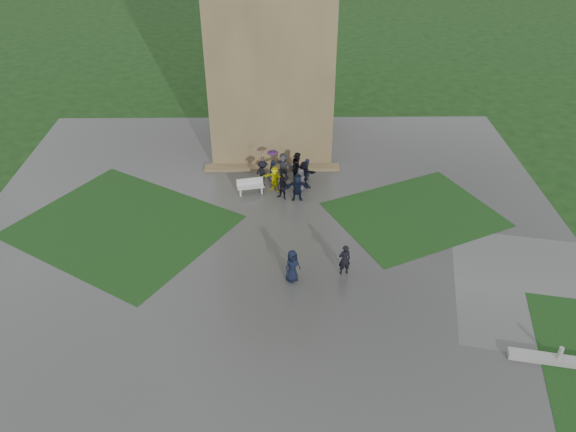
{
  "coord_description": "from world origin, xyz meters",
  "views": [
    {
      "loc": [
        0.7,
        -22.4,
        18.43
      ],
      "look_at": [
        0.99,
        3.17,
        1.2
      ],
      "focal_mm": 35.0,
      "sensor_mm": 36.0,
      "label": 1
    }
  ],
  "objects_px": {
    "tower": "(271,14)",
    "pedestrian_mid": "(292,266)",
    "pedestrian_near": "(344,260)",
    "bench": "(250,186)"
  },
  "relations": [
    {
      "from": "pedestrian_mid",
      "to": "pedestrian_near",
      "type": "bearing_deg",
      "value": -27.86
    },
    {
      "from": "tower",
      "to": "pedestrian_mid",
      "type": "distance_m",
      "value": 17.8
    },
    {
      "from": "bench",
      "to": "pedestrian_mid",
      "type": "distance_m",
      "value": 8.73
    },
    {
      "from": "tower",
      "to": "bench",
      "type": "distance_m",
      "value": 11.36
    },
    {
      "from": "tower",
      "to": "pedestrian_mid",
      "type": "height_order",
      "value": "tower"
    },
    {
      "from": "bench",
      "to": "pedestrian_near",
      "type": "height_order",
      "value": "pedestrian_near"
    },
    {
      "from": "tower",
      "to": "pedestrian_near",
      "type": "xyz_separation_m",
      "value": [
        3.78,
        -15.33,
        -8.11
      ]
    },
    {
      "from": "tower",
      "to": "bench",
      "type": "relative_size",
      "value": 10.37
    },
    {
      "from": "bench",
      "to": "pedestrian_near",
      "type": "bearing_deg",
      "value": -69.17
    },
    {
      "from": "pedestrian_mid",
      "to": "pedestrian_near",
      "type": "distance_m",
      "value": 2.67
    }
  ]
}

